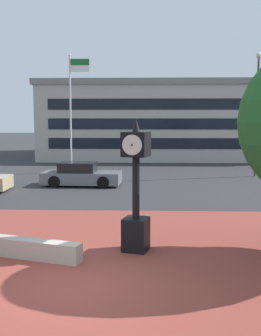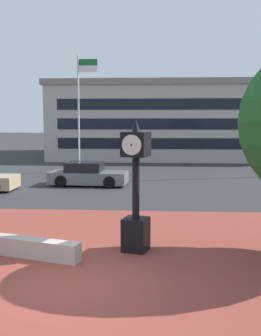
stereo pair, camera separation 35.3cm
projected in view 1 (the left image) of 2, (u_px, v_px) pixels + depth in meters
name	position (u px, v px, depth m)	size (l,w,h in m)	color
ground_plane	(75.00, 286.00, 9.00)	(200.00, 200.00, 0.00)	#2D2D30
plaza_brick_paving	(86.00, 259.00, 10.75)	(44.00, 11.52, 0.01)	brown
planter_wall	(24.00, 248.00, 10.87)	(3.20, 0.40, 0.50)	#ADA393
street_clock	(136.00, 193.00, 11.28)	(0.82, 0.85, 3.62)	black
car_street_mid	(81.00, 175.00, 22.60)	(4.33, 2.04, 1.28)	slate
flagpole_primary	(72.00, 105.00, 27.67)	(1.38, 0.14, 7.87)	silver
civic_building	(172.00, 120.00, 41.15)	(24.28, 15.08, 6.96)	#B2ADA3
street_lamp_post	(257.00, 103.00, 25.70)	(0.36, 0.36, 7.71)	#4C4C51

